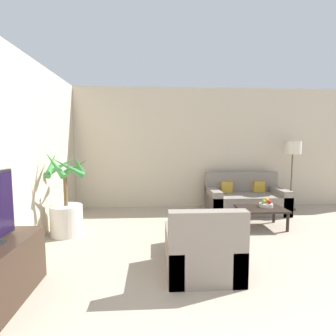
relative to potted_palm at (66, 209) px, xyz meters
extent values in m
cube|color=beige|center=(3.01, 1.76, 0.92)|extent=(8.32, 0.06, 2.70)
cylinder|color=beige|center=(0.00, 0.00, -0.19)|extent=(0.50, 0.50, 0.48)
cylinder|color=brown|center=(0.00, 0.00, 0.30)|extent=(0.06, 0.06, 0.49)
cone|color=#38843D|center=(0.21, 0.00, 0.70)|extent=(0.10, 0.49, 0.38)
cone|color=#38843D|center=(0.12, 0.20, 0.66)|extent=(0.50, 0.34, 0.31)
cone|color=#38843D|center=(-0.11, 0.19, 0.68)|extent=(0.49, 0.34, 0.35)
cone|color=#38843D|center=(-0.20, 0.00, 0.72)|extent=(0.10, 0.46, 0.42)
cone|color=#38843D|center=(-0.10, -0.16, 0.73)|extent=(0.44, 0.31, 0.43)
cone|color=#38843D|center=(0.11, -0.19, 0.69)|extent=(0.48, 0.33, 0.37)
cube|color=gray|center=(3.35, 1.13, -0.23)|extent=(1.61, 0.85, 0.40)
cube|color=gray|center=(3.35, 1.48, 0.18)|extent=(1.61, 0.16, 0.43)
cube|color=gray|center=(2.65, 1.13, -0.17)|extent=(0.20, 0.85, 0.52)
cube|color=gray|center=(4.06, 1.13, -0.17)|extent=(0.20, 0.85, 0.52)
cube|color=gold|center=(2.99, 1.36, 0.09)|extent=(0.24, 0.12, 0.24)
cube|color=gold|center=(3.71, 1.36, 0.09)|extent=(0.24, 0.12, 0.24)
cylinder|color=brown|center=(4.42, 1.31, -0.41)|extent=(0.24, 0.24, 0.03)
cylinder|color=brown|center=(4.42, 1.31, 0.20)|extent=(0.03, 0.03, 1.20)
cylinder|color=beige|center=(4.42, 1.31, 0.94)|extent=(0.34, 0.34, 0.28)
cylinder|color=black|center=(2.92, -0.07, -0.27)|extent=(0.05, 0.05, 0.32)
cylinder|color=black|center=(3.63, -0.07, -0.27)|extent=(0.05, 0.05, 0.32)
cylinder|color=black|center=(2.92, 0.43, -0.27)|extent=(0.05, 0.05, 0.32)
cylinder|color=black|center=(3.63, 0.43, -0.27)|extent=(0.05, 0.05, 0.32)
cube|color=black|center=(3.27, 0.18, -0.10)|extent=(0.80, 0.59, 0.03)
cylinder|color=beige|center=(3.39, 0.25, -0.05)|extent=(0.24, 0.24, 0.06)
sphere|color=red|center=(3.43, 0.21, 0.01)|extent=(0.07, 0.07, 0.07)
sphere|color=olive|center=(3.34, 0.25, 0.01)|extent=(0.07, 0.07, 0.07)
sphere|color=orange|center=(3.42, 0.30, 0.02)|extent=(0.09, 0.09, 0.09)
cube|color=gray|center=(1.94, -1.32, -0.23)|extent=(0.81, 0.81, 0.38)
cube|color=gray|center=(1.94, -1.65, 0.17)|extent=(0.81, 0.16, 0.42)
cube|color=gray|center=(1.62, -1.32, -0.18)|extent=(0.16, 0.81, 0.48)
cube|color=gray|center=(2.27, -1.32, -0.18)|extent=(0.16, 0.81, 0.48)
cube|color=gray|center=(1.99, -0.60, -0.23)|extent=(0.53, 0.48, 0.40)
camera|label=1|loc=(1.39, -4.19, 1.07)|focal=28.00mm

